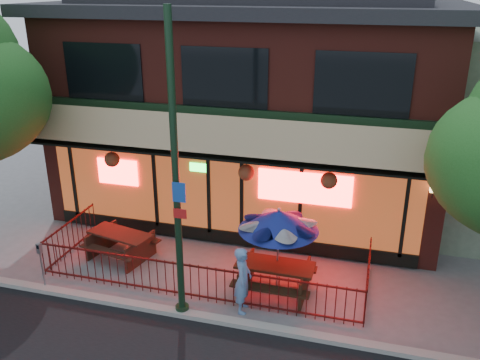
# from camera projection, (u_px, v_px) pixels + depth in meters

# --- Properties ---
(ground) EXTENTS (80.00, 80.00, 0.00)m
(ground) POSITION_uv_depth(u_px,v_px,m) (188.00, 303.00, 12.50)
(ground) COLOR gray
(ground) RESTS_ON ground
(curb) EXTENTS (80.00, 0.25, 0.12)m
(curb) POSITION_uv_depth(u_px,v_px,m) (181.00, 313.00, 12.03)
(curb) COLOR #999993
(curb) RESTS_ON ground
(restaurant_building) EXTENTS (12.96, 9.49, 8.05)m
(restaurant_building) POSITION_uv_depth(u_px,v_px,m) (258.00, 84.00, 17.38)
(restaurant_building) COLOR maroon
(restaurant_building) RESTS_ON ground
(patio_fence) EXTENTS (8.44, 2.62, 1.00)m
(patio_fence) POSITION_uv_depth(u_px,v_px,m) (195.00, 271.00, 12.72)
(patio_fence) COLOR #46100F
(patio_fence) RESTS_ON ground
(street_light) EXTENTS (0.43, 0.32, 7.00)m
(street_light) POSITION_uv_depth(u_px,v_px,m) (177.00, 191.00, 10.99)
(street_light) COLOR #15311D
(street_light) RESTS_ON ground
(picnic_table_left) EXTENTS (2.08, 1.75, 0.78)m
(picnic_table_left) POSITION_uv_depth(u_px,v_px,m) (121.00, 241.00, 14.42)
(picnic_table_left) COLOR #391E15
(picnic_table_left) RESTS_ON ground
(picnic_table_right) EXTENTS (1.96, 1.52, 0.83)m
(picnic_table_right) POSITION_uv_depth(u_px,v_px,m) (275.00, 274.00, 12.74)
(picnic_table_right) COLOR #321E11
(picnic_table_right) RESTS_ON ground
(patio_umbrella) EXTENTS (2.00, 1.99, 2.28)m
(patio_umbrella) POSITION_uv_depth(u_px,v_px,m) (279.00, 220.00, 12.41)
(patio_umbrella) COLOR gray
(patio_umbrella) RESTS_ON ground
(pedestrian) EXTENTS (0.47, 0.66, 1.68)m
(pedestrian) POSITION_uv_depth(u_px,v_px,m) (243.00, 280.00, 11.95)
(pedestrian) COLOR #628CC5
(pedestrian) RESTS_ON ground
(parking_meter_near) EXTENTS (0.13, 0.12, 1.32)m
(parking_meter_near) POSITION_uv_depth(u_px,v_px,m) (41.00, 259.00, 12.76)
(parking_meter_near) COLOR gray
(parking_meter_near) RESTS_ON ground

